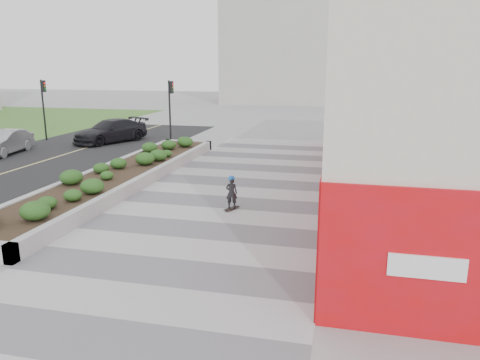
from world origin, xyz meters
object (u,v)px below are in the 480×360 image
object	(u,v)px
skateboarder	(232,192)
car_dark	(111,131)
planter	(121,173)
traffic_signal_near	(171,103)
traffic_signal_far	(44,101)
car_silver	(4,142)

from	to	relation	value
skateboarder	car_dark	world-z (taller)	car_dark
planter	traffic_signal_near	distance (m)	10.90
planter	car_dark	world-z (taller)	car_dark
planter	skateboarder	bearing A→B (deg)	-26.09
traffic_signal_near	skateboarder	world-z (taller)	traffic_signal_near
planter	traffic_signal_near	world-z (taller)	traffic_signal_near
traffic_signal_far	car_dark	size ratio (longest dim) A/B	0.78
skateboarder	car_dark	size ratio (longest dim) A/B	0.24
planter	traffic_signal_near	xyz separation A→B (m)	(-1.73, 10.50, 2.34)
skateboarder	car_silver	bearing A→B (deg)	177.46
car_silver	car_dark	size ratio (longest dim) A/B	0.82
car_dark	skateboarder	bearing A→B (deg)	-23.26
skateboarder	car_silver	distance (m)	17.57
traffic_signal_far	car_dark	xyz separation A→B (m)	(4.86, 0.21, -1.98)
traffic_signal_near	car_silver	distance (m)	10.34
planter	traffic_signal_far	distance (m)	15.00
skateboarder	planter	bearing A→B (deg)	176.69
planter	traffic_signal_near	size ratio (longest dim) A/B	4.29
traffic_signal_near	car_silver	bearing A→B (deg)	-144.65
planter	car_silver	distance (m)	11.03
traffic_signal_far	car_dark	world-z (taller)	traffic_signal_far
skateboarder	car_silver	xyz separation A→B (m)	(-15.88, 7.51, 0.06)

